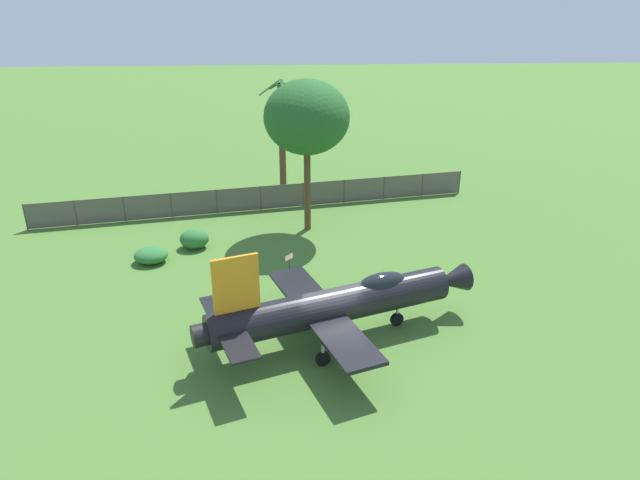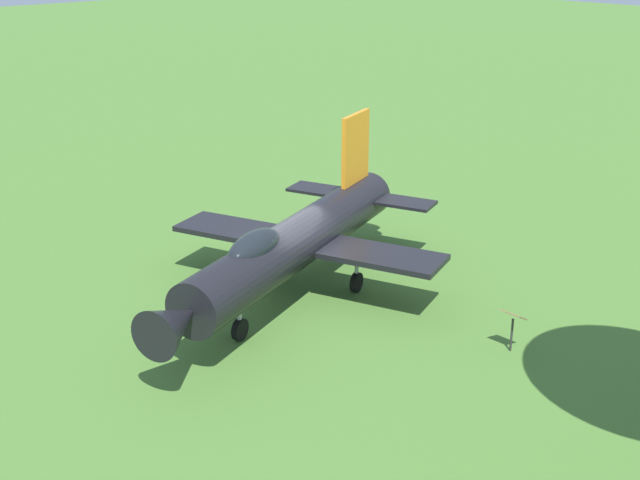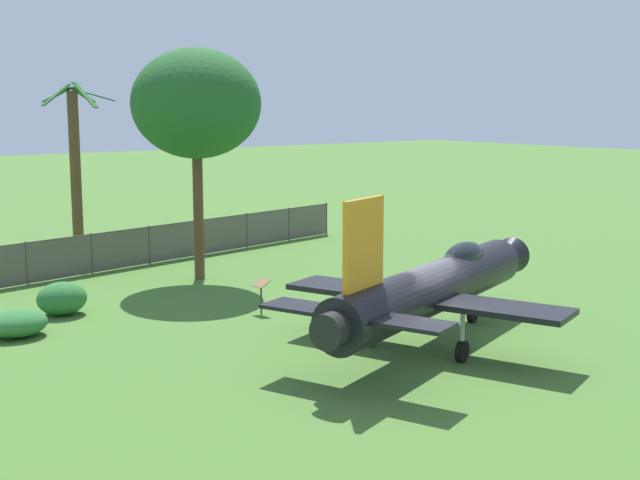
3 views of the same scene
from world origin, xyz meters
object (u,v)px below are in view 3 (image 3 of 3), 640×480
object	(u,v)px
display_jet	(437,285)
shrub_near_fence	(62,298)
shrub_by_tree	(17,323)
shade_tree	(196,104)
info_plaque	(261,288)
palm_tree	(76,167)

from	to	relation	value
display_jet	shrub_near_fence	size ratio (longest dim) A/B	7.29
shrub_near_fence	shrub_by_tree	size ratio (longest dim) A/B	0.91
shade_tree	shrub_by_tree	bearing A→B (deg)	-63.91
display_jet	info_plaque	distance (m)	6.58
palm_tree	shrub_by_tree	size ratio (longest dim) A/B	4.36
shrub_near_fence	shrub_by_tree	distance (m)	2.79
shrub_near_fence	palm_tree	bearing A→B (deg)	155.35
palm_tree	shrub_by_tree	distance (m)	15.36
display_jet	palm_tree	world-z (taller)	palm_tree
shade_tree	info_plaque	bearing A→B (deg)	-10.96
info_plaque	palm_tree	bearing A→B (deg)	-178.95
info_plaque	shrub_near_fence	bearing A→B (deg)	-125.14
display_jet	palm_tree	bearing A→B (deg)	76.38
display_jet	palm_tree	size ratio (longest dim) A/B	1.52
display_jet	shade_tree	distance (m)	13.53
shade_tree	shrub_near_fence	size ratio (longest dim) A/B	5.50
shrub_near_fence	info_plaque	world-z (taller)	info_plaque
shade_tree	palm_tree	distance (m)	9.35
shade_tree	palm_tree	xyz separation A→B (m)	(-8.76, -1.49, -2.92)
shrub_by_tree	info_plaque	distance (m)	7.81
shrub_by_tree	info_plaque	xyz separation A→B (m)	(2.00, 7.53, 0.44)
shrub_near_fence	display_jet	bearing A→B (deg)	36.88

